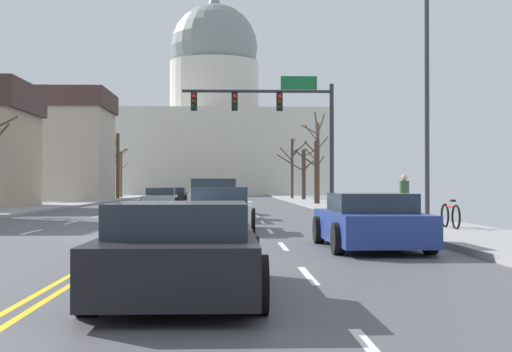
{
  "coord_description": "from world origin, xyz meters",
  "views": [
    {
      "loc": [
        2.32,
        -19.46,
        1.38
      ],
      "look_at": [
        4.13,
        31.63,
        2.01
      ],
      "focal_mm": 50.66,
      "sensor_mm": 36.0,
      "label": 1
    }
  ],
  "objects_px": {
    "sedan_near_02": "(221,211)",
    "sedan_near_04": "(182,252)",
    "pickup_truck_near_01": "(213,201)",
    "street_lamp_right": "(417,77)",
    "signal_gantry": "(278,113)",
    "bicycle_parked": "(450,216)",
    "sedan_near_00": "(222,202)",
    "sedan_near_03": "(370,222)",
    "sedan_oncoming_00": "(161,198)",
    "pedestrian_00": "(404,195)",
    "sedan_oncoming_01": "(174,196)"
  },
  "relations": [
    {
      "from": "street_lamp_right",
      "to": "sedan_near_00",
      "type": "bearing_deg",
      "value": 114.94
    },
    {
      "from": "signal_gantry",
      "to": "bicycle_parked",
      "type": "xyz_separation_m",
      "value": [
        3.86,
        -16.86,
        -4.64
      ]
    },
    {
      "from": "sedan_near_03",
      "to": "sedan_oncoming_01",
      "type": "relative_size",
      "value": 1.02
    },
    {
      "from": "sedan_near_04",
      "to": "sedan_oncoming_01",
      "type": "distance_m",
      "value": 45.69
    },
    {
      "from": "sedan_oncoming_01",
      "to": "bicycle_parked",
      "type": "distance_m",
      "value": 35.54
    },
    {
      "from": "sedan_near_02",
      "to": "sedan_oncoming_00",
      "type": "relative_size",
      "value": 1.08
    },
    {
      "from": "sedan_oncoming_00",
      "to": "pedestrian_00",
      "type": "relative_size",
      "value": 2.67
    },
    {
      "from": "street_lamp_right",
      "to": "pickup_truck_near_01",
      "type": "xyz_separation_m",
      "value": [
        -6.26,
        7.53,
        -3.88
      ]
    },
    {
      "from": "signal_gantry",
      "to": "sedan_near_03",
      "type": "bearing_deg",
      "value": -88.58
    },
    {
      "from": "bicycle_parked",
      "to": "sedan_near_04",
      "type": "bearing_deg",
      "value": -120.86
    },
    {
      "from": "sedan_near_02",
      "to": "sedan_oncoming_01",
      "type": "xyz_separation_m",
      "value": [
        -3.99,
        33.02,
        -0.05
      ]
    },
    {
      "from": "pickup_truck_near_01",
      "to": "sedan_near_02",
      "type": "bearing_deg",
      "value": -86.8
    },
    {
      "from": "signal_gantry",
      "to": "pedestrian_00",
      "type": "xyz_separation_m",
      "value": [
        3.72,
        -11.93,
        -4.1
      ]
    },
    {
      "from": "sedan_oncoming_00",
      "to": "pedestrian_00",
      "type": "distance_m",
      "value": 20.73
    },
    {
      "from": "pickup_truck_near_01",
      "to": "street_lamp_right",
      "type": "bearing_deg",
      "value": -50.28
    },
    {
      "from": "pickup_truck_near_01",
      "to": "sedan_oncoming_00",
      "type": "xyz_separation_m",
      "value": [
        -3.51,
        14.54,
        -0.17
      ]
    },
    {
      "from": "sedan_oncoming_00",
      "to": "sedan_oncoming_01",
      "type": "bearing_deg",
      "value": 90.34
    },
    {
      "from": "sedan_near_02",
      "to": "pedestrian_00",
      "type": "bearing_deg",
      "value": 31.88
    },
    {
      "from": "street_lamp_right",
      "to": "sedan_near_03",
      "type": "distance_m",
      "value": 7.54
    },
    {
      "from": "street_lamp_right",
      "to": "sedan_near_00",
      "type": "height_order",
      "value": "street_lamp_right"
    },
    {
      "from": "sedan_near_02",
      "to": "sedan_near_04",
      "type": "relative_size",
      "value": 1.04
    },
    {
      "from": "signal_gantry",
      "to": "bicycle_parked",
      "type": "bearing_deg",
      "value": -77.12
    },
    {
      "from": "sedan_near_00",
      "to": "sedan_near_03",
      "type": "height_order",
      "value": "sedan_near_00"
    },
    {
      "from": "sedan_near_04",
      "to": "sedan_near_02",
      "type": "bearing_deg",
      "value": 88.47
    },
    {
      "from": "signal_gantry",
      "to": "street_lamp_right",
      "type": "bearing_deg",
      "value": -79.11
    },
    {
      "from": "pickup_truck_near_01",
      "to": "sedan_near_04",
      "type": "distance_m",
      "value": 19.94
    },
    {
      "from": "signal_gantry",
      "to": "pedestrian_00",
      "type": "bearing_deg",
      "value": -72.69
    },
    {
      "from": "sedan_near_04",
      "to": "pickup_truck_near_01",
      "type": "bearing_deg",
      "value": 90.23
    },
    {
      "from": "sedan_oncoming_00",
      "to": "pickup_truck_near_01",
      "type": "bearing_deg",
      "value": -76.44
    },
    {
      "from": "sedan_near_02",
      "to": "sedan_near_04",
      "type": "bearing_deg",
      "value": -91.53
    },
    {
      "from": "pickup_truck_near_01",
      "to": "sedan_oncoming_00",
      "type": "relative_size",
      "value": 1.23
    },
    {
      "from": "pedestrian_00",
      "to": "bicycle_parked",
      "type": "distance_m",
      "value": 4.96
    },
    {
      "from": "sedan_near_04",
      "to": "sedan_oncoming_01",
      "type": "xyz_separation_m",
      "value": [
        -3.65,
        45.54,
        0.0
      ]
    },
    {
      "from": "sedan_oncoming_00",
      "to": "sedan_oncoming_01",
      "type": "height_order",
      "value": "sedan_oncoming_00"
    },
    {
      "from": "sedan_oncoming_00",
      "to": "bicycle_parked",
      "type": "relative_size",
      "value": 2.42
    },
    {
      "from": "street_lamp_right",
      "to": "pickup_truck_near_01",
      "type": "distance_m",
      "value": 10.53
    },
    {
      "from": "street_lamp_right",
      "to": "sedan_near_02",
      "type": "relative_size",
      "value": 1.63
    },
    {
      "from": "signal_gantry",
      "to": "bicycle_parked",
      "type": "relative_size",
      "value": 4.47
    },
    {
      "from": "sedan_near_02",
      "to": "sedan_oncoming_01",
      "type": "height_order",
      "value": "sedan_near_02"
    },
    {
      "from": "sedan_near_00",
      "to": "signal_gantry",
      "type": "bearing_deg",
      "value": 47.61
    },
    {
      "from": "sedan_near_04",
      "to": "pedestrian_00",
      "type": "bearing_deg",
      "value": 67.65
    },
    {
      "from": "sedan_near_00",
      "to": "sedan_near_03",
      "type": "relative_size",
      "value": 1.0
    },
    {
      "from": "sedan_near_00",
      "to": "pedestrian_00",
      "type": "xyz_separation_m",
      "value": [
        6.62,
        -8.75,
        0.44
      ]
    },
    {
      "from": "pickup_truck_near_01",
      "to": "bicycle_parked",
      "type": "height_order",
      "value": "pickup_truck_near_01"
    },
    {
      "from": "sedan_near_00",
      "to": "bicycle_parked",
      "type": "distance_m",
      "value": 15.26
    },
    {
      "from": "bicycle_parked",
      "to": "sedan_near_00",
      "type": "bearing_deg",
      "value": 116.28
    },
    {
      "from": "sedan_near_02",
      "to": "pedestrian_00",
      "type": "distance_m",
      "value": 7.63
    },
    {
      "from": "street_lamp_right",
      "to": "sedan_near_03",
      "type": "height_order",
      "value": "street_lamp_right"
    },
    {
      "from": "street_lamp_right",
      "to": "signal_gantry",
      "type": "bearing_deg",
      "value": 100.89
    },
    {
      "from": "sedan_near_04",
      "to": "sedan_oncoming_01",
      "type": "relative_size",
      "value": 0.99
    }
  ]
}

